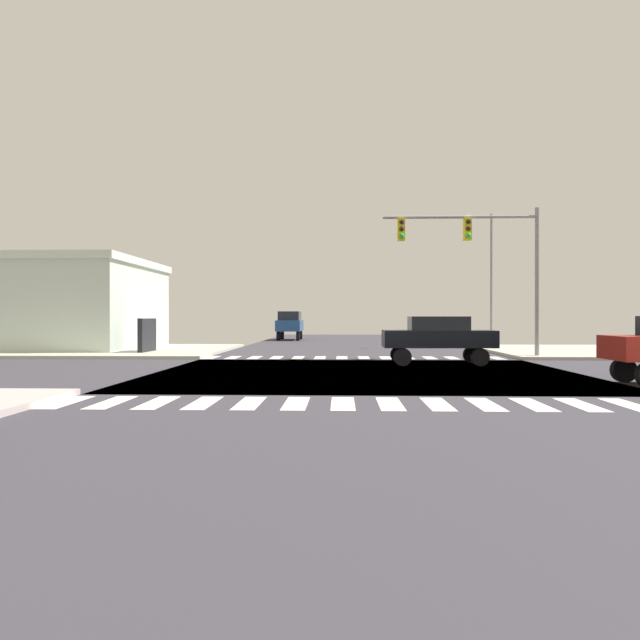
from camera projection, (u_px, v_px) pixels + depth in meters
ground at (365, 373)px, 20.00m from camera, size 90.00×90.00×0.05m
sidewalk_corner_ne at (602, 351)px, 31.53m from camera, size 12.00×12.00×0.14m
sidewalk_corner_nw at (116, 350)px, 32.45m from camera, size 12.00×12.00×0.14m
crosswalk_near at (366, 404)px, 12.71m from camera, size 13.50×2.00×0.01m
crosswalk_far at (353, 358)px, 27.30m from camera, size 13.50×2.00×0.01m
traffic_signal_mast at (477, 247)px, 26.89m from camera, size 7.01×0.55×6.77m
street_lamp at (487, 268)px, 36.10m from camera, size 1.78×0.32×8.09m
bank_building at (23, 305)px, 34.14m from camera, size 15.77×10.21×5.12m
suv_farside_2 at (290, 323)px, 49.20m from camera, size 1.96×4.60×2.34m
sedan_queued_2 at (438, 336)px, 23.39m from camera, size 4.30×1.80×1.88m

